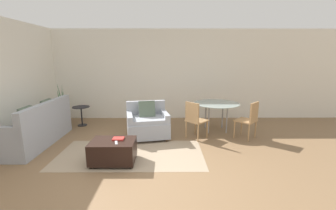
{
  "coord_description": "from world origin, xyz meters",
  "views": [
    {
      "loc": [
        0.47,
        -3.51,
        1.91
      ],
      "look_at": [
        0.5,
        1.94,
        0.75
      ],
      "focal_mm": 24.0,
      "sensor_mm": 36.0,
      "label": 1
    }
  ],
  "objects": [
    {
      "name": "area_rug",
      "position": [
        -0.25,
        0.71,
        0.0
      ],
      "size": [
        2.89,
        1.46,
        0.01
      ],
      "color": "gray",
      "rests_on": "ground_plane"
    },
    {
      "name": "dining_chair_near_left",
      "position": [
        1.12,
        1.57,
        0.52
      ],
      "size": [
        0.59,
        0.59,
        0.9
      ],
      "color": "tan",
      "rests_on": "ground_plane"
    },
    {
      "name": "tv_remote_primary",
      "position": [
        -0.43,
        0.25,
        0.43
      ],
      "size": [
        0.08,
        0.17,
        0.01
      ],
      "color": "#B7B7BC",
      "rests_on": "ottoman"
    },
    {
      "name": "ground_plane",
      "position": [
        0.0,
        0.0,
        0.0
      ],
      "size": [
        20.0,
        20.0,
        0.0
      ],
      "primitive_type": "plane",
      "color": "brown"
    },
    {
      "name": "armchair",
      "position": [
        0.0,
        1.71,
        0.35
      ],
      "size": [
        1.11,
        0.99,
        0.89
      ],
      "color": "#999EA8",
      "rests_on": "ground_plane"
    },
    {
      "name": "wall_back",
      "position": [
        0.0,
        3.51,
        1.38
      ],
      "size": [
        12.0,
        0.06,
        2.75
      ],
      "color": "white",
      "rests_on": "ground_plane"
    },
    {
      "name": "dining_chair_near_right",
      "position": [
        2.41,
        1.57,
        0.52
      ],
      "size": [
        0.59,
        0.59,
        0.9
      ],
      "color": "tan",
      "rests_on": "ground_plane"
    },
    {
      "name": "potted_plant",
      "position": [
        -2.53,
        2.75,
        0.24
      ],
      "size": [
        0.43,
        0.43,
        1.25
      ],
      "color": "#333338",
      "rests_on": "ground_plane"
    },
    {
      "name": "side_table",
      "position": [
        -1.95,
        2.67,
        0.39
      ],
      "size": [
        0.47,
        0.47,
        0.55
      ],
      "color": "black",
      "rests_on": "ground_plane"
    },
    {
      "name": "couch",
      "position": [
        -2.46,
        1.28,
        0.32
      ],
      "size": [
        0.85,
        2.02,
        0.95
      ],
      "color": "#999EA8",
      "rests_on": "ground_plane"
    },
    {
      "name": "wall_left",
      "position": [
        -3.01,
        1.5,
        1.38
      ],
      "size": [
        0.06,
        12.0,
        2.75
      ],
      "color": "white",
      "rests_on": "ground_plane"
    },
    {
      "name": "book_stack",
      "position": [
        -0.43,
        0.42,
        0.44
      ],
      "size": [
        0.2,
        0.16,
        0.03
      ],
      "color": "#B72D28",
      "rests_on": "ottoman"
    },
    {
      "name": "ottoman",
      "position": [
        -0.52,
        0.36,
        0.23
      ],
      "size": [
        0.8,
        0.58,
        0.42
      ],
      "color": "black",
      "rests_on": "ground_plane"
    },
    {
      "name": "dining_table",
      "position": [
        1.77,
        2.22,
        0.66
      ],
      "size": [
        1.18,
        1.18,
        0.74
      ],
      "color": "#8C9E99",
      "rests_on": "ground_plane"
    }
  ]
}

